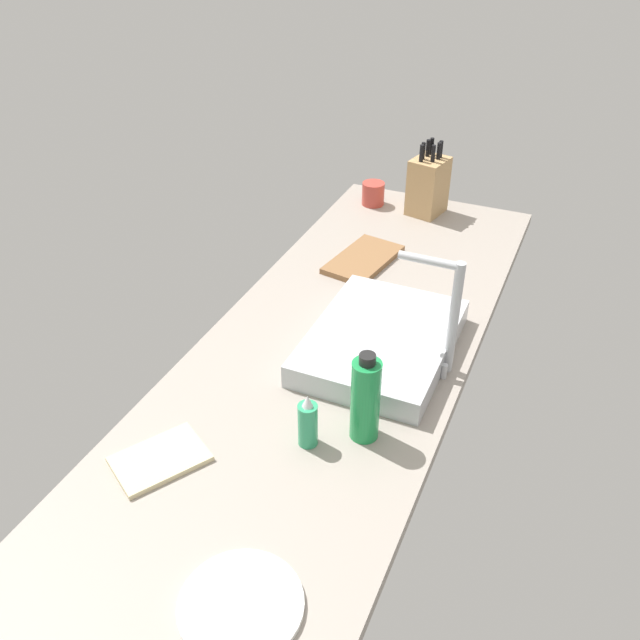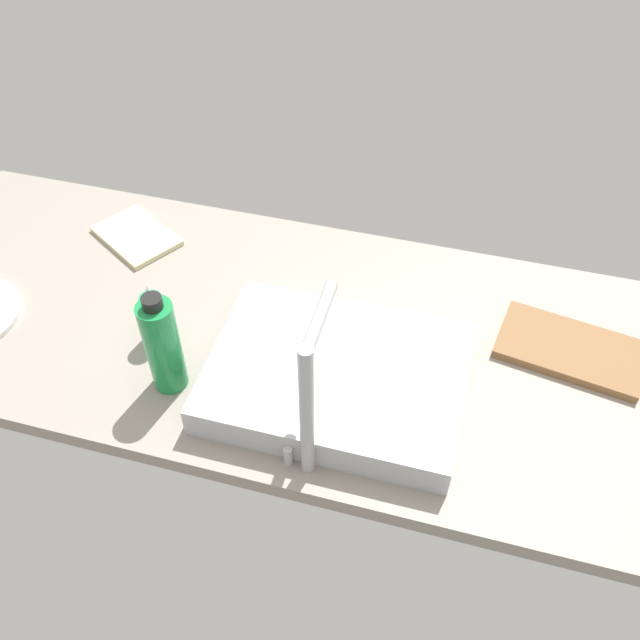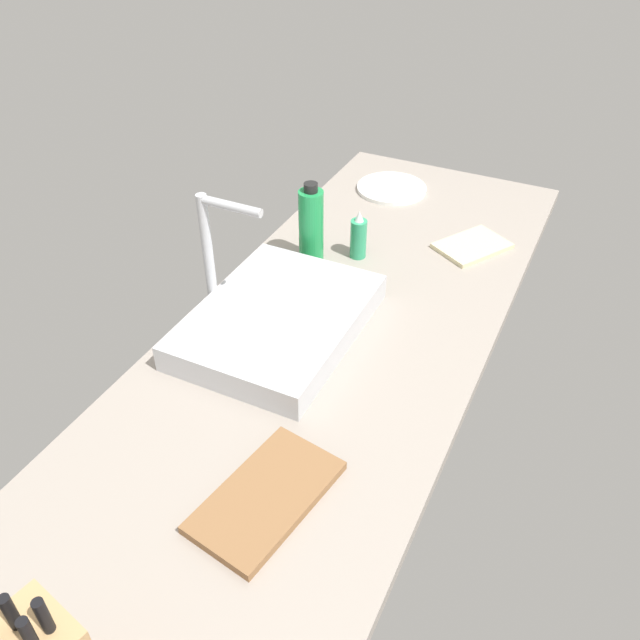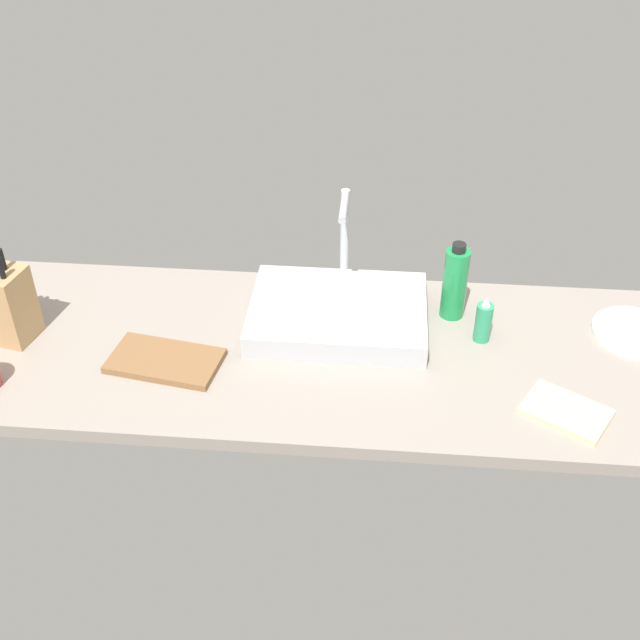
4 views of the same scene
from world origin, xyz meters
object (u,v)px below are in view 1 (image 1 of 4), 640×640
Objects in this scene: soap_bottle at (308,423)px; coffee_mug at (373,194)px; faucet at (448,308)px; water_bottle at (365,399)px; dish_towel at (160,459)px; dinner_plate at (241,605)px; cutting_board at (363,259)px; knife_block at (428,185)px; sink_basin at (381,341)px.

soap_bottle reaches higher than coffee_mug.
water_bottle is at bearing -17.19° from faucet.
faucet is 43.42cm from soap_bottle.
soap_bottle is at bearing -27.77° from faucet.
dinner_plate is at bearing 54.73° from dish_towel.
soap_bottle is 13.31cm from water_bottle.
knife_block is at bearing 169.59° from cutting_board.
dinner_plate is (119.28, 22.60, -0.30)cm from cutting_board.
water_bottle reaches higher than sink_basin.
dinner_plate is (47.35, -4.53, -9.74)cm from water_bottle.
cutting_board is 77.46cm from water_bottle.
cutting_board is at bearing -159.34° from water_bottle.
soap_bottle reaches higher than sink_basin.
faucet is 3.69× the size of coffee_mug.
soap_bottle is at bearing 16.53° from knife_block.
water_bottle reaches higher than cutting_board.
knife_block is 20.65cm from coffee_mug.
water_bottle is 120.02cm from coffee_mug.
dish_towel is at bearing -28.61° from sink_basin.
coffee_mug is (-113.34, -38.98, -6.22)cm from water_bottle.
sink_basin is 21.76cm from faucet.
water_bottle is (-7.20, 10.23, 4.53)cm from soap_bottle.
dish_towel is (17.45, -26.39, -5.21)cm from soap_bottle.
soap_bottle reaches higher than cutting_board.
dish_towel is at bearing -56.53° from soap_bottle.
dish_towel is (139.08, -17.31, -9.71)cm from knife_block.
knife_block is 162.74cm from dinner_plate.
faucet is 31.99cm from water_bottle.
sink_basin is at bearing 174.60° from soap_bottle.
water_bottle is at bearing 174.54° from dinner_plate.
coffee_mug is at bearing -158.77° from sink_basin.
sink_basin reaches higher than dish_towel.
knife_block is 1.16× the size of water_bottle.
soap_bottle is at bearing -5.40° from sink_basin.
cutting_board is (-41.72, -20.42, -2.25)cm from sink_basin.
knife_block is 140.49cm from dish_towel.
dinner_plate is at bearing -5.46° from water_bottle.
water_bottle reaches higher than dish_towel.
sink_basin is at bearing -167.50° from water_bottle.
sink_basin is 46.51cm from cutting_board.
sink_basin is at bearing 20.78° from knife_block.
dish_towel is (54.86, -29.92, -2.55)cm from sink_basin.
water_bottle is at bearing 123.94° from dish_towel.
sink_basin is 1.52× the size of faucet.
coffee_mug is (-120.54, -28.75, -1.69)cm from soap_bottle.
soap_bottle is (37.42, -3.53, 2.66)cm from sink_basin.
water_bottle reaches higher than coffee_mug.
water_bottle is (30.22, 6.70, 7.19)cm from sink_basin.
dinner_plate is (77.56, 2.17, -2.55)cm from sink_basin.
dinner_plate is (40.15, 5.71, -5.21)cm from soap_bottle.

